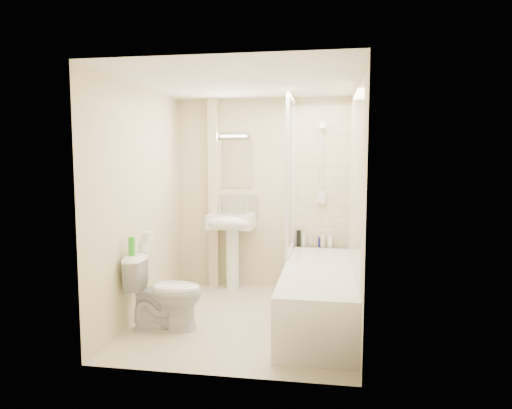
# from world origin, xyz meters

# --- Properties ---
(floor) EXTENTS (2.50, 2.50, 0.00)m
(floor) POSITION_xyz_m (0.00, 0.00, 0.00)
(floor) COLOR beige
(floor) RESTS_ON ground
(wall_back) EXTENTS (2.20, 0.02, 2.40)m
(wall_back) POSITION_xyz_m (0.00, 1.25, 1.20)
(wall_back) COLOR beige
(wall_back) RESTS_ON ground
(wall_left) EXTENTS (0.02, 2.50, 2.40)m
(wall_left) POSITION_xyz_m (-1.10, 0.00, 1.20)
(wall_left) COLOR beige
(wall_left) RESTS_ON ground
(wall_right) EXTENTS (0.02, 2.50, 2.40)m
(wall_right) POSITION_xyz_m (1.10, 0.00, 1.20)
(wall_right) COLOR beige
(wall_right) RESTS_ON ground
(ceiling) EXTENTS (2.20, 2.50, 0.02)m
(ceiling) POSITION_xyz_m (0.00, 0.00, 2.40)
(ceiling) COLOR white
(ceiling) RESTS_ON wall_back
(tile_back) EXTENTS (0.70, 0.01, 1.75)m
(tile_back) POSITION_xyz_m (0.75, 1.24, 1.42)
(tile_back) COLOR beige
(tile_back) RESTS_ON wall_back
(tile_right) EXTENTS (0.01, 2.10, 1.75)m
(tile_right) POSITION_xyz_m (1.09, 0.05, 1.42)
(tile_right) COLOR beige
(tile_right) RESTS_ON wall_right
(pipe_boxing) EXTENTS (0.12, 0.12, 2.40)m
(pipe_boxing) POSITION_xyz_m (-0.62, 1.19, 1.20)
(pipe_boxing) COLOR beige
(pipe_boxing) RESTS_ON ground
(splashback) EXTENTS (0.60, 0.02, 0.30)m
(splashback) POSITION_xyz_m (-0.36, 1.24, 1.03)
(splashback) COLOR beige
(splashback) RESTS_ON wall_back
(mirror) EXTENTS (0.46, 0.01, 0.60)m
(mirror) POSITION_xyz_m (-0.36, 1.24, 1.58)
(mirror) COLOR white
(mirror) RESTS_ON wall_back
(strip_light) EXTENTS (0.42, 0.07, 0.07)m
(strip_light) POSITION_xyz_m (-0.36, 1.22, 1.95)
(strip_light) COLOR silver
(strip_light) RESTS_ON wall_back
(bathtub) EXTENTS (0.70, 2.10, 0.55)m
(bathtub) POSITION_xyz_m (0.75, 0.05, 0.29)
(bathtub) COLOR white
(bathtub) RESTS_ON ground
(shower_screen) EXTENTS (0.04, 0.92, 1.80)m
(shower_screen) POSITION_xyz_m (0.40, 0.80, 1.45)
(shower_screen) COLOR white
(shower_screen) RESTS_ON bathtub
(shower_fixture) EXTENTS (0.10, 0.16, 0.99)m
(shower_fixture) POSITION_xyz_m (0.75, 1.19, 1.55)
(shower_fixture) COLOR white
(shower_fixture) RESTS_ON wall_back
(pedestal_sink) EXTENTS (0.57, 0.51, 1.09)m
(pedestal_sink) POSITION_xyz_m (-0.36, 1.01, 0.77)
(pedestal_sink) COLOR white
(pedestal_sink) RESTS_ON ground
(bottle_black_a) EXTENTS (0.06, 0.06, 0.21)m
(bottle_black_a) POSITION_xyz_m (0.48, 1.16, 0.65)
(bottle_black_a) COLOR black
(bottle_black_a) RESTS_ON bathtub
(bottle_white_a) EXTENTS (0.05, 0.05, 0.17)m
(bottle_white_a) POSITION_xyz_m (0.54, 1.16, 0.63)
(bottle_white_a) COLOR silver
(bottle_white_a) RESTS_ON bathtub
(bottle_blue) EXTENTS (0.05, 0.05, 0.12)m
(bottle_blue) POSITION_xyz_m (0.75, 1.16, 0.61)
(bottle_blue) COLOR #121251
(bottle_blue) RESTS_ON bathtub
(bottle_cream) EXTENTS (0.07, 0.07, 0.15)m
(bottle_cream) POSITION_xyz_m (0.77, 1.16, 0.62)
(bottle_cream) COLOR beige
(bottle_cream) RESTS_ON bathtub
(bottle_white_b) EXTENTS (0.05, 0.05, 0.15)m
(bottle_white_b) POSITION_xyz_m (0.87, 1.16, 0.63)
(bottle_white_b) COLOR white
(bottle_white_b) RESTS_ON bathtub
(toilet) EXTENTS (0.60, 0.82, 0.73)m
(toilet) POSITION_xyz_m (-0.72, -0.37, 0.36)
(toilet) COLOR white
(toilet) RESTS_ON ground
(toilet_roll_lower) EXTENTS (0.11, 0.11, 0.11)m
(toilet_roll_lower) POSITION_xyz_m (-0.96, -0.28, 0.79)
(toilet_roll_lower) COLOR white
(toilet_roll_lower) RESTS_ON toilet
(toilet_roll_upper) EXTENTS (0.11, 0.11, 0.09)m
(toilet_roll_upper) POSITION_xyz_m (-0.93, -0.26, 0.89)
(toilet_roll_upper) COLOR white
(toilet_roll_upper) RESTS_ON toilet_roll_lower
(green_bottle) EXTENTS (0.06, 0.06, 0.18)m
(green_bottle) POSITION_xyz_m (-1.01, -0.46, 0.82)
(green_bottle) COLOR green
(green_bottle) RESTS_ON toilet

